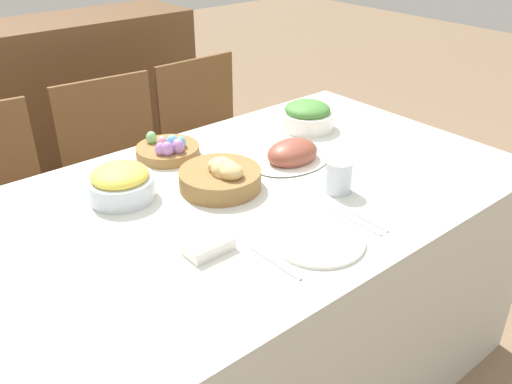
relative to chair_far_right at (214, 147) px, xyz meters
The scene contains 16 objects.
ground_plane 1.10m from the chair_far_right, 120.22° to the right, with size 12.00×12.00×0.00m, color #7F664C.
dining_table 0.99m from the chair_far_right, 120.22° to the right, with size 1.74×1.00×0.77m.
chair_far_right is the anchor object (origin of this frame).
chair_far_center 0.48m from the chair_far_right, behind, with size 0.46×0.46×0.88m.
sideboard 0.91m from the chair_far_right, 122.01° to the left, with size 1.55×0.44×1.00m.
bread_basket 1.01m from the chair_far_right, 123.68° to the right, with size 0.24×0.24×0.10m.
egg_basket 0.80m from the chair_far_right, 136.80° to the right, with size 0.21×0.21×0.08m.
ham_platter 0.89m from the chair_far_right, 107.06° to the right, with size 0.28×0.20×0.08m.
pineapple_bowl 1.07m from the chair_far_right, 140.07° to the right, with size 0.19×0.19×0.10m.
green_salad_bowl 0.70m from the chair_far_right, 90.11° to the right, with size 0.20×0.20×0.10m.
dinner_plate 1.31m from the chair_far_right, 113.44° to the right, with size 0.24×0.24×0.01m.
fork 1.37m from the chair_far_right, 119.06° to the right, with size 0.01×0.17×0.00m.
knife 1.26m from the chair_far_right, 107.30° to the right, with size 0.01×0.17×0.00m.
spoon 1.26m from the chair_far_right, 105.96° to the right, with size 0.01×0.17×0.00m.
drinking_cup 1.11m from the chair_far_right, 105.03° to the right, with size 0.08×0.08×0.10m.
butter_dish 1.31m from the chair_far_right, 125.87° to the right, with size 0.12×0.07×0.03m.
Camera 1 is at (-0.85, -1.09, 1.54)m, focal length 38.00 mm.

